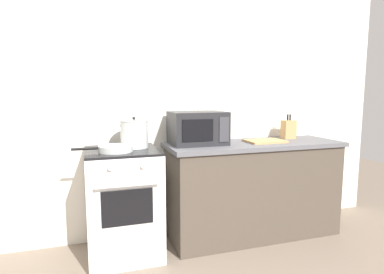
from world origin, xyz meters
TOP-DOWN VIEW (x-y plane):
  - back_wall at (0.30, 0.97)m, footprint 4.40×0.10m
  - lower_cabinet_right at (0.90, 0.62)m, footprint 1.64×0.56m
  - countertop_right at (0.90, 0.62)m, footprint 1.70×0.60m
  - stove at (-0.35, 0.60)m, footprint 0.60×0.64m
  - stock_pot at (-0.24, 0.67)m, footprint 0.32×0.24m
  - frying_pan at (-0.41, 0.52)m, footprint 0.47×0.27m
  - microwave at (0.34, 0.68)m, footprint 0.50×0.37m
  - cutting_board at (1.00, 0.60)m, footprint 0.36×0.26m
  - knife_block at (1.36, 0.74)m, footprint 0.13×0.10m

SIDE VIEW (x-z plane):
  - lower_cabinet_right at x=0.90m, z-range 0.00..0.88m
  - stove at x=-0.35m, z-range 0.00..0.92m
  - countertop_right at x=0.90m, z-range 0.88..0.92m
  - cutting_board at x=1.00m, z-range 0.92..0.94m
  - frying_pan at x=-0.41m, z-range 0.92..0.97m
  - knife_block at x=1.36m, z-range 0.89..1.14m
  - stock_pot at x=-0.24m, z-range 0.91..1.18m
  - microwave at x=0.34m, z-range 0.92..1.22m
  - back_wall at x=0.30m, z-range 0.00..2.50m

